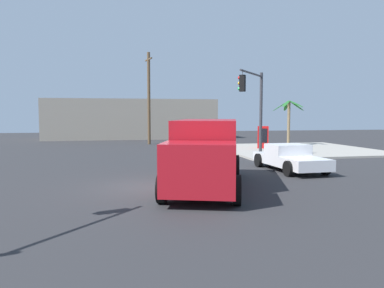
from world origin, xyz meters
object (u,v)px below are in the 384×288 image
traffic_light_secondary (255,101)px  pickup_white (289,157)px  delivery_truck (206,152)px  palm_tree_far (289,114)px  vending_machine_red (263,137)px  utility_pole (149,97)px

traffic_light_secondary → pickup_white: bearing=-85.5°
delivery_truck → palm_tree_far: size_ratio=1.93×
delivery_truck → palm_tree_far: palm_tree_far is taller
delivery_truck → vending_machine_red: bearing=60.2°
delivery_truck → vending_machine_red: 17.18m
pickup_white → utility_pole: 20.52m
palm_tree_far → vending_machine_red: bearing=-144.8°
palm_tree_far → utility_pole: bearing=156.4°
traffic_light_secondary → pickup_white: 5.31m
traffic_light_secondary → vending_machine_red: size_ratio=3.02×
traffic_light_secondary → pickup_white: (0.34, -4.29, -3.10)m
vending_machine_red → utility_pole: bearing=138.3°
traffic_light_secondary → utility_pole: size_ratio=0.62×
traffic_light_secondary → pickup_white: traffic_light_secondary is taller
traffic_light_secondary → palm_tree_far: (7.02, 9.62, -0.86)m
pickup_white → palm_tree_far: bearing=64.3°
utility_pole → delivery_truck: bearing=-89.2°
traffic_light_secondary → utility_pole: 15.97m
pickup_white → vending_machine_red: 11.86m
delivery_truck → utility_pole: 23.03m
vending_machine_red → delivery_truck: bearing=-119.8°
utility_pole → traffic_light_secondary: bearing=-70.4°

